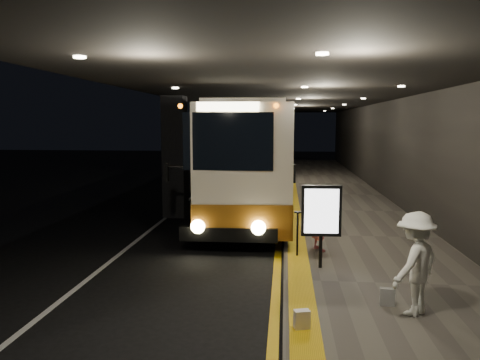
{
  "coord_description": "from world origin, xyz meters",
  "views": [
    {
      "loc": [
        2.5,
        -12.73,
        3.42
      ],
      "look_at": [
        1.14,
        1.38,
        1.7
      ],
      "focal_mm": 35.0,
      "sensor_mm": 36.0,
      "label": 1
    }
  ],
  "objects_px": {
    "coach_second": "(259,149)",
    "passenger_waiting_white": "(415,263)",
    "bag_plain": "(302,320)",
    "coach_main": "(248,163)",
    "bag_polka": "(387,297)",
    "info_sign": "(321,212)",
    "stanchion_post": "(297,234)",
    "passenger_boarding": "(320,218)"
  },
  "relations": [
    {
      "from": "stanchion_post",
      "to": "coach_second",
      "type": "bearing_deg",
      "value": 96.0
    },
    {
      "from": "bag_plain",
      "to": "coach_second",
      "type": "bearing_deg",
      "value": 94.88
    },
    {
      "from": "passenger_boarding",
      "to": "bag_polka",
      "type": "relative_size",
      "value": 5.4
    },
    {
      "from": "passenger_waiting_white",
      "to": "info_sign",
      "type": "xyz_separation_m",
      "value": [
        -1.41,
        2.46,
        0.39
      ]
    },
    {
      "from": "passenger_waiting_white",
      "to": "stanchion_post",
      "type": "bearing_deg",
      "value": -106.51
    },
    {
      "from": "bag_polka",
      "to": "stanchion_post",
      "type": "distance_m",
      "value": 3.43
    },
    {
      "from": "passenger_waiting_white",
      "to": "bag_polka",
      "type": "xyz_separation_m",
      "value": [
        -0.37,
        0.33,
        -0.73
      ]
    },
    {
      "from": "coach_second",
      "to": "passenger_waiting_white",
      "type": "distance_m",
      "value": 23.34
    },
    {
      "from": "stanchion_post",
      "to": "bag_polka",
      "type": "bearing_deg",
      "value": -63.08
    },
    {
      "from": "bag_polka",
      "to": "stanchion_post",
      "type": "xyz_separation_m",
      "value": [
        -1.54,
        3.04,
        0.39
      ]
    },
    {
      "from": "coach_main",
      "to": "coach_second",
      "type": "relative_size",
      "value": 1.08
    },
    {
      "from": "bag_polka",
      "to": "passenger_waiting_white",
      "type": "bearing_deg",
      "value": -41.39
    },
    {
      "from": "coach_second",
      "to": "passenger_boarding",
      "type": "height_order",
      "value": "coach_second"
    },
    {
      "from": "passenger_boarding",
      "to": "bag_polka",
      "type": "bearing_deg",
      "value": 170.5
    },
    {
      "from": "passenger_waiting_white",
      "to": "info_sign",
      "type": "bearing_deg",
      "value": -106.32
    },
    {
      "from": "passenger_waiting_white",
      "to": "coach_main",
      "type": "bearing_deg",
      "value": -115.79
    },
    {
      "from": "bag_polka",
      "to": "coach_main",
      "type": "bearing_deg",
      "value": 109.01
    },
    {
      "from": "coach_main",
      "to": "stanchion_post",
      "type": "distance_m",
      "value": 6.88
    },
    {
      "from": "passenger_boarding",
      "to": "info_sign",
      "type": "xyz_separation_m",
      "value": [
        -0.08,
        -1.51,
        0.42
      ]
    },
    {
      "from": "passenger_boarding",
      "to": "stanchion_post",
      "type": "bearing_deg",
      "value": 111.91
    },
    {
      "from": "coach_second",
      "to": "bag_polka",
      "type": "relative_size",
      "value": 37.19
    },
    {
      "from": "info_sign",
      "to": "stanchion_post",
      "type": "bearing_deg",
      "value": 117.32
    },
    {
      "from": "bag_plain",
      "to": "coach_main",
      "type": "bearing_deg",
      "value": 99.18
    },
    {
      "from": "passenger_waiting_white",
      "to": "bag_plain",
      "type": "xyz_separation_m",
      "value": [
        -1.94,
        -0.8,
        -0.74
      ]
    },
    {
      "from": "coach_second",
      "to": "stanchion_post",
      "type": "relative_size",
      "value": 10.71
    },
    {
      "from": "bag_polka",
      "to": "coach_second",
      "type": "bearing_deg",
      "value": 99.04
    },
    {
      "from": "stanchion_post",
      "to": "passenger_waiting_white",
      "type": "bearing_deg",
      "value": -60.39
    },
    {
      "from": "passenger_boarding",
      "to": "info_sign",
      "type": "relative_size",
      "value": 0.9
    },
    {
      "from": "coach_second",
      "to": "passenger_waiting_white",
      "type": "bearing_deg",
      "value": -83.55
    },
    {
      "from": "bag_polka",
      "to": "info_sign",
      "type": "bearing_deg",
      "value": 115.98
    },
    {
      "from": "coach_second",
      "to": "bag_polka",
      "type": "xyz_separation_m",
      "value": [
        3.61,
        -22.67,
        -1.45
      ]
    },
    {
      "from": "passenger_waiting_white",
      "to": "stanchion_post",
      "type": "height_order",
      "value": "passenger_waiting_white"
    },
    {
      "from": "coach_main",
      "to": "info_sign",
      "type": "height_order",
      "value": "coach_main"
    },
    {
      "from": "passenger_waiting_white",
      "to": "bag_polka",
      "type": "bearing_deg",
      "value": -87.51
    },
    {
      "from": "coach_main",
      "to": "bag_polka",
      "type": "xyz_separation_m",
      "value": [
        3.3,
        -9.59,
        -1.59
      ]
    },
    {
      "from": "passenger_waiting_white",
      "to": "info_sign",
      "type": "distance_m",
      "value": 2.87
    },
    {
      "from": "passenger_waiting_white",
      "to": "stanchion_post",
      "type": "relative_size",
      "value": 1.62
    },
    {
      "from": "coach_main",
      "to": "bag_plain",
      "type": "height_order",
      "value": "coach_main"
    },
    {
      "from": "coach_second",
      "to": "passenger_waiting_white",
      "type": "relative_size",
      "value": 6.61
    },
    {
      "from": "info_sign",
      "to": "stanchion_post",
      "type": "relative_size",
      "value": 1.72
    },
    {
      "from": "info_sign",
      "to": "coach_second",
      "type": "bearing_deg",
      "value": 95.36
    },
    {
      "from": "coach_main",
      "to": "info_sign",
      "type": "bearing_deg",
      "value": -76.32
    }
  ]
}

